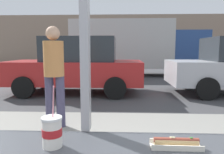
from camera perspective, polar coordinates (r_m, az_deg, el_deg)
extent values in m
plane|color=#424244|center=(9.27, 1.09, -1.31)|extent=(60.00, 60.00, 0.00)
cube|color=gray|center=(3.07, -1.81, -18.38)|extent=(16.00, 2.80, 0.13)
cube|color=#2A2C30|center=(1.30, -7.24, -14.86)|extent=(1.89, 0.02, 0.02)
cube|color=#9E9EA3|center=(1.28, -7.40, 18.82)|extent=(0.05, 0.08, 1.47)
cube|color=gray|center=(22.75, 1.91, 10.04)|extent=(28.00, 1.20, 4.91)
cylinder|color=white|center=(1.13, -15.72, -14.26)|extent=(0.10, 0.10, 0.14)
cylinder|color=red|center=(1.12, -15.73, -13.93)|extent=(0.10, 0.10, 0.04)
cylinder|color=black|center=(1.10, -15.84, -11.05)|extent=(0.09, 0.09, 0.01)
cylinder|color=white|center=(1.10, -15.86, -10.56)|extent=(0.10, 0.10, 0.01)
cylinder|color=pink|center=(1.07, -15.47, -7.44)|extent=(0.03, 0.03, 0.20)
cube|color=silver|center=(1.15, 16.73, -17.48)|extent=(0.25, 0.08, 0.01)
cube|color=silver|center=(1.11, 17.22, -17.78)|extent=(0.25, 0.01, 0.03)
cube|color=silver|center=(1.18, 16.31, -16.23)|extent=(0.25, 0.01, 0.03)
cylinder|color=tan|center=(1.14, 16.77, -16.43)|extent=(0.21, 0.04, 0.04)
cylinder|color=brown|center=(1.13, 16.80, -15.88)|extent=(0.22, 0.03, 0.03)
cube|color=beige|center=(1.12, 15.54, -15.38)|extent=(0.01, 0.01, 0.01)
cube|color=#337A2D|center=(1.15, 20.44, -15.09)|extent=(0.01, 0.01, 0.01)
cube|color=beige|center=(1.13, 16.18, -15.35)|extent=(0.01, 0.01, 0.01)
cube|color=red|center=(6.98, -9.81, 1.33)|extent=(4.24, 1.77, 0.71)
cube|color=#282D33|center=(6.91, -8.45, 7.37)|extent=(2.21, 1.56, 0.75)
cylinder|color=black|center=(7.75, 1.19, -0.64)|extent=(0.64, 0.18, 0.64)
cylinder|color=black|center=(6.00, 0.83, -2.99)|extent=(0.64, 0.18, 0.64)
cylinder|color=black|center=(8.23, -17.43, -0.50)|extent=(0.64, 0.18, 0.64)
cylinder|color=black|center=(6.62, -22.61, -2.59)|extent=(0.64, 0.18, 0.64)
cylinder|color=black|center=(8.09, 19.64, -0.72)|extent=(0.64, 0.18, 0.64)
cylinder|color=black|center=(6.48, 24.15, -2.87)|extent=(0.64, 0.18, 0.64)
cube|color=beige|center=(11.64, 2.52, 8.71)|extent=(5.23, 2.20, 2.44)
cube|color=navy|center=(12.14, 18.97, 6.98)|extent=(1.90, 2.10, 1.90)
cylinder|color=black|center=(13.18, 17.51, 2.91)|extent=(0.90, 0.24, 0.90)
cylinder|color=black|center=(11.17, 20.29, 2.04)|extent=(0.90, 0.24, 0.90)
cylinder|color=black|center=(12.81, -1.86, 3.12)|extent=(0.90, 0.24, 0.90)
cylinder|color=black|center=(10.63, -2.74, 2.24)|extent=(0.90, 0.24, 0.90)
cylinder|color=#44405D|center=(3.66, -16.31, -6.31)|extent=(0.14, 0.14, 0.84)
cylinder|color=#44405D|center=(3.61, -13.58, -6.42)|extent=(0.14, 0.14, 0.84)
cylinder|color=#BC7B45|center=(3.53, -15.33, 4.74)|extent=(0.32, 0.32, 0.56)
sphere|color=tan|center=(3.54, -15.56, 11.22)|extent=(0.22, 0.22, 0.22)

